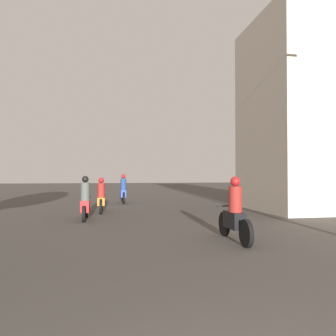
{
  "coord_description": "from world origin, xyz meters",
  "views": [
    {
      "loc": [
        -1.0,
        -1.31,
        1.64
      ],
      "look_at": [
        2.17,
        16.41,
        1.98
      ],
      "focal_mm": 35.0,
      "sensor_mm": 36.0,
      "label": 1
    }
  ],
  "objects": [
    {
      "name": "motorcycle_blue",
      "position": [
        -0.22,
        17.48,
        0.66
      ],
      "size": [
        0.6,
        2.12,
        1.64
      ],
      "rotation": [
        0.0,
        0.0,
        -0.16
      ],
      "color": "black",
      "rests_on": "ground_plane"
    },
    {
      "name": "motorcycle_black",
      "position": [
        2.02,
        6.31,
        0.64
      ],
      "size": [
        0.6,
        2.05,
        1.59
      ],
      "rotation": [
        0.0,
        0.0,
        0.16
      ],
      "color": "black",
      "rests_on": "ground_plane"
    },
    {
      "name": "motorcycle_orange",
      "position": [
        -1.35,
        13.11,
        0.6
      ],
      "size": [
        0.6,
        2.02,
        1.5
      ],
      "rotation": [
        0.0,
        0.0,
        -0.11
      ],
      "color": "black",
      "rests_on": "ground_plane"
    },
    {
      "name": "building_right_near",
      "position": [
        8.04,
        12.48,
        4.39
      ],
      "size": [
        4.99,
        5.14,
        8.79
      ],
      "color": "beige",
      "rests_on": "ground_plane"
    },
    {
      "name": "motorcycle_red",
      "position": [
        -1.86,
        10.85,
        0.64
      ],
      "size": [
        0.6,
        1.86,
        1.58
      ],
      "rotation": [
        0.0,
        0.0,
        0.01
      ],
      "color": "black",
      "rests_on": "ground_plane"
    }
  ]
}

